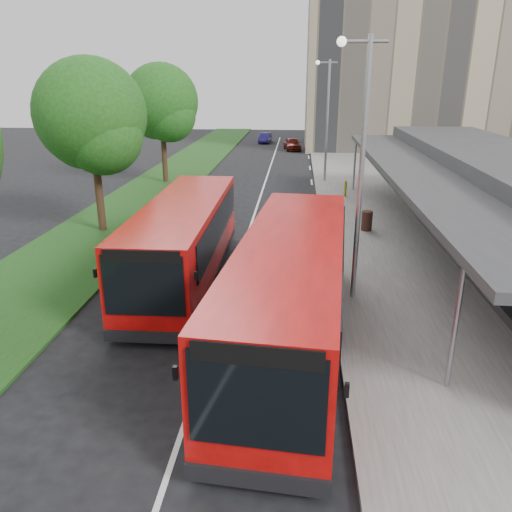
% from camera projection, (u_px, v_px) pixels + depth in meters
% --- Properties ---
extents(ground, '(120.00, 120.00, 0.00)m').
position_uv_depth(ground, '(218.00, 323.00, 15.06)').
color(ground, black).
rests_on(ground, ground).
extents(pavement, '(5.00, 80.00, 0.15)m').
position_uv_depth(pavement, '(353.00, 188.00, 33.34)').
color(pavement, slate).
rests_on(pavement, ground).
extents(grass_verge, '(5.00, 80.00, 0.10)m').
position_uv_depth(grass_verge, '(162.00, 185.00, 34.36)').
color(grass_verge, '#184014').
rests_on(grass_verge, ground).
extents(lane_centre_line, '(0.12, 70.00, 0.01)m').
position_uv_depth(lane_centre_line, '(258.00, 205.00, 29.14)').
color(lane_centre_line, silver).
rests_on(lane_centre_line, ground).
extents(kerb_dashes, '(0.12, 56.00, 0.01)m').
position_uv_depth(kerb_dashes, '(313.00, 191.00, 32.63)').
color(kerb_dashes, silver).
rests_on(kerb_dashes, ground).
extents(office_block, '(22.00, 12.00, 18.00)m').
position_uv_depth(office_block, '(417.00, 57.00, 50.36)').
color(office_block, tan).
rests_on(office_block, ground).
extents(station_building, '(7.70, 26.00, 4.00)m').
position_uv_depth(station_building, '(501.00, 202.00, 21.04)').
color(station_building, '#313133').
rests_on(station_building, ground).
extents(tree_mid, '(4.95, 4.95, 7.95)m').
position_uv_depth(tree_mid, '(92.00, 122.00, 22.37)').
color(tree_mid, '#362115').
rests_on(tree_mid, ground).
extents(tree_far, '(4.99, 4.99, 8.02)m').
position_uv_depth(tree_far, '(161.00, 106.00, 33.62)').
color(tree_far, '#362115').
rests_on(tree_far, ground).
extents(lamp_post_near, '(1.44, 0.28, 8.00)m').
position_uv_depth(lamp_post_near, '(359.00, 158.00, 15.03)').
color(lamp_post_near, '#94969C').
rests_on(lamp_post_near, pavement).
extents(lamp_post_far, '(1.44, 0.28, 8.00)m').
position_uv_depth(lamp_post_far, '(326.00, 113.00, 33.80)').
color(lamp_post_far, '#94969C').
rests_on(lamp_post_far, pavement).
extents(bus_main, '(3.71, 11.07, 3.08)m').
position_uv_depth(bus_main, '(291.00, 293.00, 13.27)').
color(bus_main, red).
rests_on(bus_main, ground).
extents(bus_second, '(2.77, 10.24, 2.89)m').
position_uv_depth(bus_second, '(185.00, 241.00, 17.86)').
color(bus_second, red).
rests_on(bus_second, ground).
extents(litter_bin, '(0.60, 0.60, 0.92)m').
position_uv_depth(litter_bin, '(367.00, 221.00, 23.60)').
color(litter_bin, '#391F17').
rests_on(litter_bin, pavement).
extents(bollard, '(0.19, 0.19, 0.92)m').
position_uv_depth(bollard, '(345.00, 189.00, 30.42)').
color(bollard, yellow).
rests_on(bollard, pavement).
extents(car_near, '(2.04, 3.86, 1.25)m').
position_uv_depth(car_near, '(292.00, 144.00, 51.19)').
color(car_near, '#5E130D').
rests_on(car_near, ground).
extents(car_far, '(1.44, 3.39, 1.09)m').
position_uv_depth(car_far, '(265.00, 138.00, 56.89)').
color(car_far, navy).
rests_on(car_far, ground).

